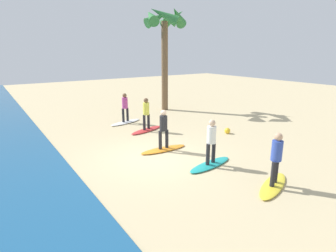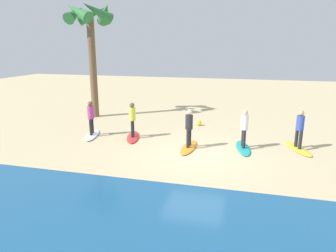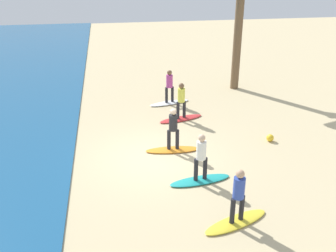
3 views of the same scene
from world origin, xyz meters
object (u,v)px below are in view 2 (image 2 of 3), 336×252
at_px(palm_tree, 90,25).
at_px(surfer_red, 132,117).
at_px(surfer_yellow, 300,126).
at_px(surfer_teal, 244,126).
at_px(surfer_white, 91,115).
at_px(surfboard_teal, 243,148).
at_px(surfboard_white, 92,135).
at_px(surfboard_orange, 189,147).
at_px(surfboard_red, 133,137).
at_px(surfboard_yellow, 297,149).
at_px(beach_ball, 199,123).
at_px(surfer_orange, 189,125).

bearing_deg(palm_tree, surfer_red, 136.08).
xyz_separation_m(surfer_yellow, surfer_teal, (2.27, 0.49, 0.00)).
bearing_deg(palm_tree, surfer_teal, 155.71).
xyz_separation_m(surfer_white, palm_tree, (1.84, -3.96, 4.47)).
xyz_separation_m(surfboard_teal, surfboard_white, (7.28, -0.16, 0.00)).
bearing_deg(surfboard_orange, surfboard_red, -104.15).
bearing_deg(surfboard_teal, surfer_yellow, 93.58).
distance_m(surfboard_yellow, surfboard_red, 7.48).
relative_size(surfboard_white, beach_ball, 7.07).
bearing_deg(surfboard_yellow, surfboard_white, -108.99).
bearing_deg(surfer_orange, surfboard_red, -16.57).
distance_m(surfer_red, surfer_white, 2.08).
height_order(surfboard_teal, beach_ball, beach_ball).
bearing_deg(beach_ball, surfer_orange, 92.77).
xyz_separation_m(surfboard_teal, surfer_white, (7.28, -0.16, 0.99)).
bearing_deg(surfer_yellow, surfboard_red, 1.11).
relative_size(surfboard_red, surfboard_white, 1.00).
relative_size(surfboard_teal, surfer_teal, 1.28).
distance_m(surfboard_yellow, surfer_yellow, 0.99).
relative_size(surfer_white, palm_tree, 0.24).
distance_m(surfboard_orange, surfer_orange, 0.99).
xyz_separation_m(surfboard_yellow, surfer_teal, (2.27, 0.49, 0.99)).
bearing_deg(surfboard_yellow, beach_ball, -143.03).
bearing_deg(surfboard_yellow, surfer_white, -108.99).
xyz_separation_m(surfboard_red, surfboard_white, (2.08, 0.19, 0.00)).
bearing_deg(surfer_orange, beach_ball, -87.23).
bearing_deg(surfboard_red, surfboard_teal, 69.56).
height_order(surfboard_orange, palm_tree, palm_tree).
height_order(surfboard_teal, surfer_red, surfer_red).
distance_m(surfer_orange, surfer_red, 3.04).
bearing_deg(surfboard_orange, surfboard_white, -95.29).
xyz_separation_m(surfer_teal, palm_tree, (9.12, -4.12, 4.47)).
height_order(surfboard_red, palm_tree, palm_tree).
bearing_deg(surfer_orange, surfboard_teal, -167.24).
xyz_separation_m(surfboard_yellow, surfer_red, (7.48, 0.15, 0.99)).
relative_size(surfer_orange, surfer_white, 1.00).
bearing_deg(surfer_teal, surfboard_white, -1.24).
bearing_deg(surfer_yellow, surfboard_yellow, 0.00).
height_order(surfer_yellow, palm_tree, palm_tree).
bearing_deg(palm_tree, beach_ball, 174.44).
relative_size(surfboard_yellow, surfboard_teal, 1.00).
bearing_deg(surfer_white, surfboard_white, 0.00).
height_order(surfer_yellow, surfboard_red, surfer_yellow).
xyz_separation_m(surfer_red, surfboard_white, (2.08, 0.19, -0.99)).
xyz_separation_m(surfer_teal, surfboard_orange, (2.29, 0.52, -0.99)).
relative_size(surfer_teal, surfer_white, 1.00).
distance_m(surfer_yellow, surfer_white, 9.56).
height_order(surfboard_teal, surfboard_orange, same).
distance_m(surfer_orange, beach_ball, 4.09).
xyz_separation_m(surfboard_orange, palm_tree, (6.83, -4.63, 5.46)).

